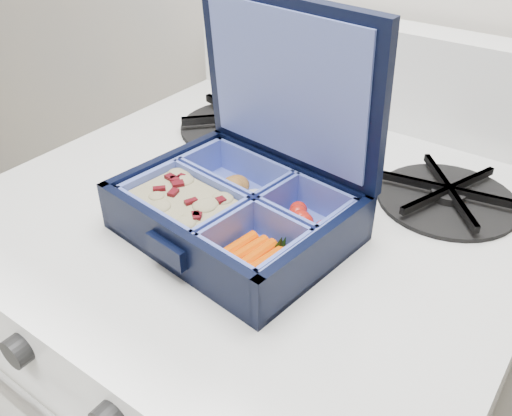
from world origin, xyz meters
The scene contains 4 objects.
bento_box centered at (-0.41, 1.59, 0.94)m, with size 0.23×0.18×0.05m, color black, non-canonical shape.
burner_grate centered at (-0.24, 1.78, 0.93)m, with size 0.16×0.16×0.02m, color black.
burner_grate_rear centered at (-0.55, 1.80, 0.93)m, with size 0.19×0.19×0.02m, color black.
fork centered at (-0.39, 1.71, 0.92)m, with size 0.03×0.19×0.01m, color silver, non-canonical shape.
Camera 1 is at (-0.11, 1.22, 1.27)m, focal length 38.00 mm.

